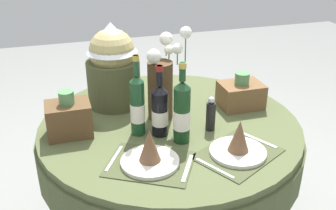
{
  "coord_description": "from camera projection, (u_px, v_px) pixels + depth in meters",
  "views": [
    {
      "loc": [
        -0.5,
        -1.66,
        1.69
      ],
      "look_at": [
        0.0,
        0.03,
        0.84
      ],
      "focal_mm": 43.22,
      "sensor_mm": 36.0,
      "label": 1
    }
  ],
  "objects": [
    {
      "name": "woven_basket_side_right",
      "position": [
        241.0,
        94.0,
        2.1
      ],
      "size": [
        0.22,
        0.17,
        0.19
      ],
      "color": "brown",
      "rests_on": "dining_table"
    },
    {
      "name": "place_setting_left",
      "position": [
        150.0,
        154.0,
        1.63
      ],
      "size": [
        0.42,
        0.39,
        0.16
      ],
      "color": "#41492B",
      "rests_on": "dining_table"
    },
    {
      "name": "gift_tub_back_left",
      "position": [
        113.0,
        62.0,
        2.06
      ],
      "size": [
        0.28,
        0.28,
        0.44
      ],
      "color": "#474C2D",
      "rests_on": "dining_table"
    },
    {
      "name": "dining_table",
      "position": [
        170.0,
        145.0,
        2.03
      ],
      "size": [
        1.29,
        1.29,
        0.76
      ],
      "color": "#4C5633",
      "rests_on": "ground"
    },
    {
      "name": "pepper_mill",
      "position": [
        211.0,
        115.0,
        1.88
      ],
      "size": [
        0.04,
        0.04,
        0.17
      ],
      "color": "black",
      "rests_on": "dining_table"
    },
    {
      "name": "wine_bottle_left",
      "position": [
        137.0,
        105.0,
        1.81
      ],
      "size": [
        0.07,
        0.07,
        0.38
      ],
      "color": "#194223",
      "rests_on": "dining_table"
    },
    {
      "name": "wine_bottle_right",
      "position": [
        182.0,
        112.0,
        1.75
      ],
      "size": [
        0.07,
        0.07,
        0.37
      ],
      "color": "#143819",
      "rests_on": "dining_table"
    },
    {
      "name": "place_setting_right",
      "position": [
        238.0,
        145.0,
        1.69
      ],
      "size": [
        0.42,
        0.39,
        0.16
      ],
      "color": "#41492B",
      "rests_on": "dining_table"
    },
    {
      "name": "woven_basket_side_left",
      "position": [
        69.0,
        118.0,
        1.83
      ],
      "size": [
        0.2,
        0.15,
        0.21
      ],
      "color": "brown",
      "rests_on": "dining_table"
    },
    {
      "name": "flower_vase",
      "position": [
        162.0,
        82.0,
        1.95
      ],
      "size": [
        0.21,
        0.19,
        0.46
      ],
      "color": "#47331E",
      "rests_on": "dining_table"
    },
    {
      "name": "wine_bottle_rear",
      "position": [
        160.0,
        110.0,
        1.82
      ],
      "size": [
        0.08,
        0.08,
        0.34
      ],
      "color": "black",
      "rests_on": "dining_table"
    }
  ]
}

